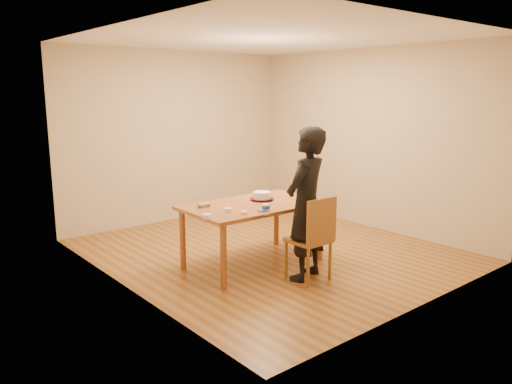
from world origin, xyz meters
TOP-DOWN VIEW (x-y plane):
  - room_shell at (0.00, 0.34)m, footprint 4.00×4.50m
  - dining_table at (-0.48, -0.26)m, footprint 1.67×1.01m
  - dining_chair at (-0.33, -1.03)m, footprint 0.41×0.41m
  - cake_plate at (-0.27, -0.18)m, footprint 0.29×0.29m
  - cake at (-0.27, -0.18)m, footprint 0.22×0.22m
  - frosting_dome at (-0.27, -0.18)m, footprint 0.22×0.22m
  - frosting_tub at (-0.59, -0.61)m, footprint 0.08×0.08m
  - frosting_lid at (-0.65, -0.62)m, footprint 0.10×0.10m
  - frosting_dollop at (-0.65, -0.62)m, footprint 0.04×0.04m
  - ramekin_green at (-0.88, -0.59)m, footprint 0.07×0.07m
  - ramekin_yellow at (-0.94, -0.39)m, footprint 0.08×0.08m
  - ramekin_multi at (-1.30, -0.48)m, footprint 0.09×0.09m
  - candy_box_pink at (-1.03, -0.03)m, footprint 0.12×0.07m
  - candy_box_green at (-1.03, -0.03)m, footprint 0.15×0.09m
  - spatula at (-0.84, -0.80)m, footprint 0.16×0.04m
  - person at (-0.33, -0.99)m, footprint 0.71×0.58m

SIDE VIEW (x-z plane):
  - dining_chair at x=-0.33m, z-range 0.43..0.47m
  - dining_table at x=-0.48m, z-range 0.71..0.75m
  - spatula at x=-0.84m, z-range 0.75..0.76m
  - frosting_lid at x=-0.65m, z-range 0.75..0.76m
  - candy_box_pink at x=-1.03m, z-range 0.75..0.77m
  - cake_plate at x=-0.27m, z-range 0.75..0.77m
  - frosting_dollop at x=-0.65m, z-range 0.76..0.78m
  - ramekin_green at x=-0.88m, z-range 0.75..0.79m
  - ramekin_yellow at x=-0.94m, z-range 0.75..0.79m
  - ramekin_multi at x=-1.30m, z-range 0.75..0.79m
  - candy_box_green at x=-1.03m, z-range 0.77..0.79m
  - frosting_tub at x=-0.59m, z-range 0.75..0.82m
  - cake at x=-0.27m, z-range 0.77..0.84m
  - person at x=-0.33m, z-range 0.00..1.70m
  - frosting_dome at x=-0.27m, z-range 0.84..0.87m
  - room_shell at x=0.00m, z-range 0.00..2.70m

